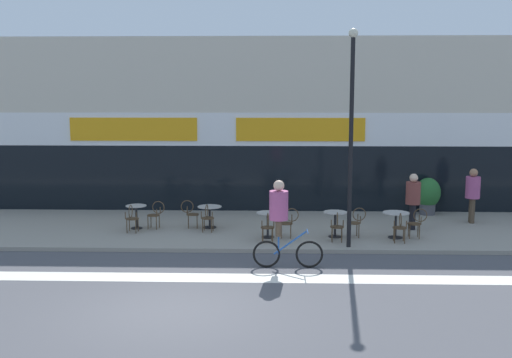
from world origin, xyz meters
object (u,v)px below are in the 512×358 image
(cafe_chair_1_near, at_px, (207,216))
(cafe_chair_2_near, at_px, (268,225))
(cafe_chair_0_near, at_px, (132,217))
(lamp_post, at_px, (351,125))
(bistro_table_4, at_px, (396,219))
(pedestrian_near_end, at_px, (473,191))
(pedestrian_far_end, at_px, (413,196))
(cafe_chair_1_side, at_px, (190,212))
(cafe_chair_3_side, at_px, (356,220))
(bistro_table_0, at_px, (136,212))
(cafe_chair_3_near, at_px, (337,225))
(cafe_chair_0_side, at_px, (156,213))
(cyclist_0, at_px, (281,216))
(cafe_chair_4_side, at_px, (417,221))
(bistro_table_3, at_px, (335,219))
(bistro_table_2, at_px, (268,220))
(cafe_chair_2_side, at_px, (289,221))
(cafe_chair_4_near, at_px, (400,226))
(bistro_table_1, at_px, (210,212))
(planter_pot, at_px, (428,195))

(cafe_chair_1_near, xyz_separation_m, cafe_chair_2_near, (1.89, -1.26, 0.00))
(cafe_chair_0_near, bearing_deg, lamp_post, -101.11)
(cafe_chair_1_near, bearing_deg, bistro_table_4, -91.65)
(pedestrian_near_end, relative_size, pedestrian_far_end, 1.02)
(cafe_chair_1_near, height_order, cafe_chair_1_side, same)
(cafe_chair_3_side, bearing_deg, bistro_table_4, 172.42)
(bistro_table_0, xyz_separation_m, cafe_chair_3_near, (6.24, -1.59, -0.02))
(cafe_chair_0_side, height_order, cyclist_0, cyclist_0)
(cafe_chair_3_near, bearing_deg, cafe_chair_1_near, 78.15)
(cafe_chair_3_side, height_order, lamp_post, lamp_post)
(bistro_table_0, distance_m, cafe_chair_4_side, 8.73)
(cafe_chair_3_side, bearing_deg, bistro_table_3, -3.94)
(bistro_table_2, height_order, bistro_table_4, bistro_table_4)
(lamp_post, bearing_deg, cafe_chair_2_side, 148.51)
(bistro_table_4, relative_size, cafe_chair_3_near, 0.88)
(cafe_chair_4_near, distance_m, pedestrian_near_end, 4.16)
(cafe_chair_2_side, distance_m, cyclist_0, 2.82)
(cafe_chair_1_near, distance_m, pedestrian_near_end, 8.86)
(bistro_table_1, relative_size, cafe_chair_1_near, 0.85)
(bistro_table_4, bearing_deg, bistro_table_2, -178.85)
(cafe_chair_1_side, relative_size, cafe_chair_3_side, 1.00)
(bistro_table_4, relative_size, cafe_chair_3_side, 0.88)
(cafe_chair_0_near, distance_m, cyclist_0, 5.62)
(cafe_chair_4_side, height_order, pedestrian_far_end, pedestrian_far_end)
(cafe_chair_1_near, distance_m, cyclist_0, 4.10)
(cafe_chair_2_near, bearing_deg, lamp_post, -103.95)
(cafe_chair_1_side, relative_size, cafe_chair_3_near, 1.00)
(bistro_table_3, distance_m, lamp_post, 3.11)
(bistro_table_4, xyz_separation_m, cyclist_0, (-3.47, -2.80, 0.65))
(cafe_chair_1_side, relative_size, pedestrian_far_end, 0.50)
(bistro_table_1, distance_m, bistro_table_3, 4.07)
(bistro_table_0, distance_m, cafe_chair_4_near, 8.20)
(bistro_table_3, bearing_deg, bistro_table_4, -1.84)
(cafe_chair_0_near, relative_size, cafe_chair_4_side, 1.00)
(cafe_chair_0_near, distance_m, planter_pot, 10.40)
(cafe_chair_1_near, distance_m, pedestrian_far_end, 6.53)
(cafe_chair_0_near, xyz_separation_m, cafe_chair_2_near, (4.22, -1.09, 0.00))
(pedestrian_near_end, bearing_deg, cyclist_0, 44.57)
(cafe_chair_1_side, bearing_deg, cafe_chair_2_near, -43.90)
(bistro_table_2, xyz_separation_m, cafe_chair_4_side, (4.45, 0.07, -0.03))
(cyclist_0, bearing_deg, cafe_chair_1_near, 123.30)
(cafe_chair_3_side, height_order, planter_pot, planter_pot)
(bistro_table_1, bearing_deg, pedestrian_far_end, 0.01)
(lamp_post, bearing_deg, bistro_table_0, 161.96)
(cafe_chair_0_side, height_order, cafe_chair_2_side, same)
(bistro_table_3, bearing_deg, cafe_chair_3_near, -90.51)
(cafe_chair_4_near, xyz_separation_m, lamp_post, (-1.52, -0.48, 2.91))
(cafe_chair_1_near, distance_m, cafe_chair_3_near, 4.07)
(cafe_chair_0_side, relative_size, cafe_chair_2_side, 1.00)
(bistro_table_0, relative_size, bistro_table_1, 0.98)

